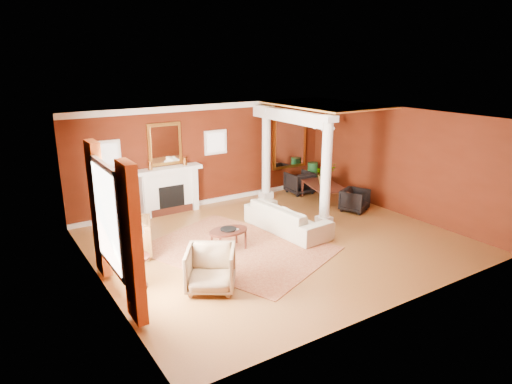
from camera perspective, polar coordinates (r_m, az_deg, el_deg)
ground at (r=10.79m, az=2.64°, el=-6.17°), size 8.00×8.00×0.00m
room_shell at (r=10.18m, az=2.79°, el=4.36°), size 8.04×7.04×2.92m
fireplace at (r=12.76m, az=-10.79°, el=0.25°), size 1.85×0.42×1.29m
overmantel_mirror at (r=12.60m, az=-11.34°, el=5.88°), size 0.95×0.07×1.15m
flank_window_left at (r=12.16m, az=-18.14°, el=4.52°), size 0.70×0.07×0.70m
flank_window_right at (r=13.26m, az=-5.07°, el=6.22°), size 0.70×0.07×0.70m
left_window at (r=8.21m, az=-17.50°, el=-3.76°), size 0.21×2.55×2.60m
column_front at (r=11.58m, az=8.77°, el=2.68°), size 0.36×0.36×2.80m
column_back at (r=13.66m, az=1.29°, el=4.99°), size 0.36×0.36×2.80m
header_beam at (r=12.58m, az=4.16°, el=9.46°), size 0.30×3.20×0.32m
amber_ceiling at (r=13.16m, az=8.67°, el=10.73°), size 2.30×3.40×0.04m
dining_mirror at (r=14.69m, az=4.21°, el=6.26°), size 1.30×0.07×1.70m
chandelier at (r=13.31m, az=8.58°, el=8.09°), size 0.60×0.62×0.75m
crown_trim at (r=13.00m, az=-6.17°, el=10.52°), size 8.00×0.08×0.16m
base_trim at (r=13.56m, az=-5.81°, el=-1.15°), size 8.00×0.08×0.12m
rug at (r=10.34m, az=-2.30°, el=-7.16°), size 4.16×4.69×0.02m
sofa at (r=11.28m, az=3.92°, el=-2.66°), size 0.89×2.41×0.92m
armchair_leopard at (r=10.21m, az=-15.54°, el=-5.38°), size 1.08×1.11×0.91m
armchair_stripe at (r=8.55m, az=-5.70°, el=-9.30°), size 1.18×1.16×0.90m
coffee_table at (r=10.21m, az=-3.46°, el=-5.00°), size 0.92×0.92×0.46m
coffee_book at (r=10.11m, az=-3.29°, el=-4.20°), size 0.18×0.07×0.24m
side_table at (r=8.67m, az=-15.03°, el=-6.19°), size 0.54×0.54×1.36m
dining_table at (r=13.62m, az=8.51°, el=0.50°), size 0.98×1.68×0.88m
dining_chair_near at (r=13.03m, az=12.25°, el=-0.88°), size 0.86×0.84×0.69m
dining_chair_far at (r=14.47m, az=5.46°, el=1.32°), size 0.76×0.72×0.76m
green_urn at (r=14.94m, az=7.06°, el=1.66°), size 0.38×0.38×0.91m
potted_plant at (r=13.41m, az=8.70°, el=3.35°), size 0.73×0.78×0.52m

